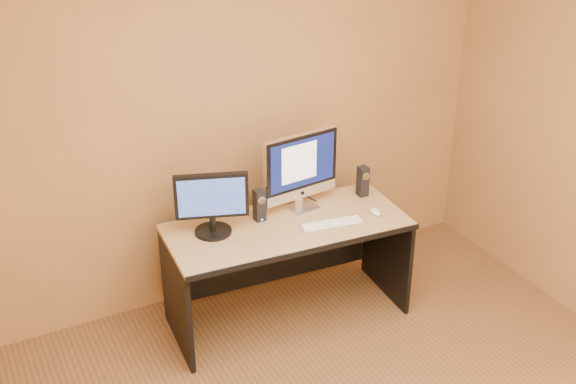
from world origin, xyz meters
TOP-DOWN VIEW (x-y plane):
  - walls at (0.00, 0.00)m, footprint 4.00×4.00m
  - desk at (0.24, 1.45)m, footprint 1.58×0.78m
  - imac at (0.43, 1.60)m, footprint 0.57×0.26m
  - second_monitor at (-0.22, 1.57)m, footprint 0.51×0.37m
  - speaker_left at (0.11, 1.59)m, footprint 0.07×0.07m
  - speaker_right at (0.88, 1.58)m, footprint 0.07×0.07m
  - keyboard at (0.49, 1.31)m, footprint 0.42×0.17m
  - mouse at (0.81, 1.31)m, footprint 0.06×0.10m
  - cable_a at (0.53, 1.74)m, footprint 0.05×0.21m
  - cable_b at (0.42, 1.75)m, footprint 0.11×0.14m

SIDE VIEW (x-z plane):
  - desk at x=0.24m, z-range 0.00..0.71m
  - cable_a at x=0.53m, z-range 0.71..0.72m
  - cable_b at x=0.42m, z-range 0.71..0.72m
  - keyboard at x=0.49m, z-range 0.71..0.73m
  - mouse at x=0.81m, z-range 0.71..0.74m
  - speaker_left at x=0.11m, z-range 0.71..0.92m
  - speaker_right at x=0.88m, z-range 0.71..0.92m
  - second_monitor at x=-0.22m, z-range 0.71..1.11m
  - imac at x=0.43m, z-range 0.71..1.24m
  - walls at x=0.00m, z-range 0.00..2.60m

